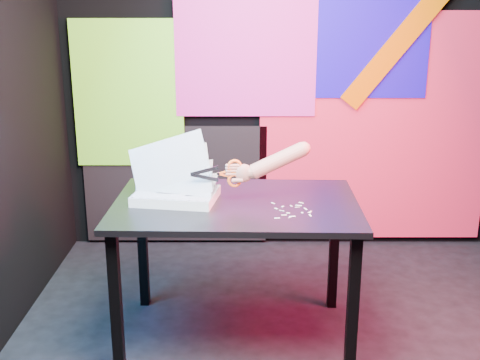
{
  "coord_description": "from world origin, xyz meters",
  "views": [
    {
      "loc": [
        -0.28,
        -2.64,
        1.7
      ],
      "look_at": [
        -0.29,
        0.17,
        0.87
      ],
      "focal_mm": 45.0,
      "sensor_mm": 36.0,
      "label": 1
    }
  ],
  "objects": [
    {
      "name": "backdrop",
      "position": [
        0.06,
        1.46,
        0.96
      ],
      "size": [
        2.88,
        0.05,
        2.08
      ],
      "color": "red",
      "rests_on": "ground"
    },
    {
      "name": "hand_forearm",
      "position": [
        -0.13,
        0.19,
        0.95
      ],
      "size": [
        0.4,
        0.1,
        0.2
      ],
      "rotation": [
        0.0,
        0.0,
        0.09
      ],
      "color": "#BB7059",
      "rests_on": "work_table"
    },
    {
      "name": "paper_clippings",
      "position": [
        -0.04,
        0.06,
        0.75
      ],
      "size": [
        0.19,
        0.24,
        0.0
      ],
      "color": "white",
      "rests_on": "work_table"
    },
    {
      "name": "work_table",
      "position": [
        -0.31,
        0.19,
        0.66
      ],
      "size": [
        1.23,
        0.83,
        0.75
      ],
      "rotation": [
        0.0,
        0.0,
        -0.02
      ],
      "color": "black",
      "rests_on": "ground"
    },
    {
      "name": "printout_stack",
      "position": [
        -0.61,
        0.21,
        0.78
      ],
      "size": [
        0.47,
        0.35,
        0.37
      ],
      "rotation": [
        0.0,
        0.0,
        -0.16
      ],
      "color": "white",
      "rests_on": "work_table"
    },
    {
      "name": "room",
      "position": [
        0.0,
        0.0,
        1.35
      ],
      "size": [
        3.01,
        3.01,
        2.71
      ],
      "color": "black",
      "rests_on": "ground"
    },
    {
      "name": "scissors",
      "position": [
        -0.33,
        0.17,
        0.9
      ],
      "size": [
        0.25,
        0.03,
        0.14
      ],
      "rotation": [
        0.0,
        0.0,
        0.09
      ],
      "color": "#A5AAB7",
      "rests_on": "printout_stack"
    }
  ]
}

